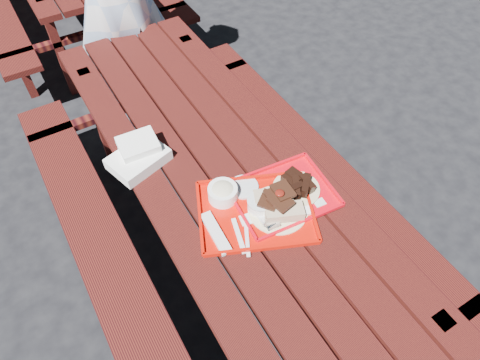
% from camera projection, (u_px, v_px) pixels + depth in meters
% --- Properties ---
extents(ground, '(60.00, 60.00, 0.00)m').
position_uv_depth(ground, '(226.00, 254.00, 2.41)').
color(ground, black).
rests_on(ground, ground).
extents(picnic_table_near, '(1.41, 2.40, 0.75)m').
position_uv_depth(picnic_table_near, '(223.00, 194.00, 1.98)').
color(picnic_table_near, '#4A150E').
rests_on(picnic_table_near, ground).
extents(near_tray, '(0.54, 0.49, 0.14)m').
position_uv_depth(near_tray, '(255.00, 205.00, 1.66)').
color(near_tray, '#C01005').
rests_on(near_tray, picnic_table_near).
extents(far_tray, '(0.42, 0.34, 0.07)m').
position_uv_depth(far_tray, '(282.00, 196.00, 1.71)').
color(far_tray, red).
rests_on(far_tray, picnic_table_near).
extents(white_cloth, '(0.28, 0.23, 0.10)m').
position_uv_depth(white_cloth, '(138.00, 155.00, 1.82)').
color(white_cloth, white).
rests_on(white_cloth, picnic_table_near).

